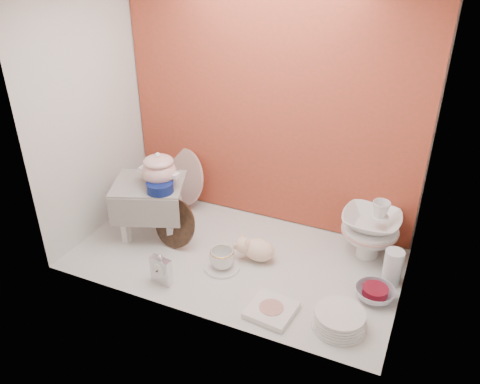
{
  "coord_description": "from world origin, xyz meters",
  "views": [
    {
      "loc": [
        0.94,
        -2.04,
        1.69
      ],
      "look_at": [
        0.02,
        0.02,
        0.42
      ],
      "focal_mm": 36.84,
      "sensor_mm": 36.0,
      "label": 1
    }
  ],
  "objects_px": {
    "mantel_clock": "(161,269)",
    "dinner_plate_stack": "(339,320)",
    "gold_rim_teacup": "(222,259)",
    "soup_tureen": "(159,169)",
    "blue_white_vase": "(151,187)",
    "floral_platter": "(182,177)",
    "crystal_bowl": "(375,294)",
    "step_stool": "(151,208)",
    "porcelain_tower": "(370,228)",
    "plush_pig": "(259,250)"
  },
  "relations": [
    {
      "from": "soup_tureen",
      "to": "blue_white_vase",
      "type": "bearing_deg",
      "value": 133.66
    },
    {
      "from": "step_stool",
      "to": "mantel_clock",
      "type": "bearing_deg",
      "value": -73.02
    },
    {
      "from": "gold_rim_teacup",
      "to": "porcelain_tower",
      "type": "relative_size",
      "value": 0.38
    },
    {
      "from": "soup_tureen",
      "to": "blue_white_vase",
      "type": "height_order",
      "value": "soup_tureen"
    },
    {
      "from": "soup_tureen",
      "to": "crystal_bowl",
      "type": "height_order",
      "value": "soup_tureen"
    },
    {
      "from": "gold_rim_teacup",
      "to": "dinner_plate_stack",
      "type": "bearing_deg",
      "value": -13.94
    },
    {
      "from": "blue_white_vase",
      "to": "soup_tureen",
      "type": "bearing_deg",
      "value": -46.34
    },
    {
      "from": "mantel_clock",
      "to": "gold_rim_teacup",
      "type": "bearing_deg",
      "value": 53.32
    },
    {
      "from": "crystal_bowl",
      "to": "gold_rim_teacup",
      "type": "bearing_deg",
      "value": -173.2
    },
    {
      "from": "step_stool",
      "to": "blue_white_vase",
      "type": "bearing_deg",
      "value": 101.94
    },
    {
      "from": "mantel_clock",
      "to": "dinner_plate_stack",
      "type": "xyz_separation_m",
      "value": [
        0.93,
        0.06,
        -0.04
      ]
    },
    {
      "from": "blue_white_vase",
      "to": "porcelain_tower",
      "type": "distance_m",
      "value": 1.43
    },
    {
      "from": "step_stool",
      "to": "porcelain_tower",
      "type": "distance_m",
      "value": 1.27
    },
    {
      "from": "plush_pig",
      "to": "porcelain_tower",
      "type": "relative_size",
      "value": 0.64
    },
    {
      "from": "blue_white_vase",
      "to": "dinner_plate_stack",
      "type": "distance_m",
      "value": 1.55
    },
    {
      "from": "mantel_clock",
      "to": "plush_pig",
      "type": "xyz_separation_m",
      "value": [
        0.39,
        0.39,
        -0.02
      ]
    },
    {
      "from": "soup_tureen",
      "to": "porcelain_tower",
      "type": "bearing_deg",
      "value": 14.04
    },
    {
      "from": "step_stool",
      "to": "dinner_plate_stack",
      "type": "distance_m",
      "value": 1.28
    },
    {
      "from": "floral_platter",
      "to": "blue_white_vase",
      "type": "distance_m",
      "value": 0.21
    },
    {
      "from": "step_stool",
      "to": "crystal_bowl",
      "type": "relative_size",
      "value": 2.03
    },
    {
      "from": "step_stool",
      "to": "gold_rim_teacup",
      "type": "distance_m",
      "value": 0.57
    },
    {
      "from": "dinner_plate_stack",
      "to": "porcelain_tower",
      "type": "xyz_separation_m",
      "value": [
        0.0,
        0.62,
        0.14
      ]
    },
    {
      "from": "step_stool",
      "to": "gold_rim_teacup",
      "type": "height_order",
      "value": "step_stool"
    },
    {
      "from": "soup_tureen",
      "to": "blue_white_vase",
      "type": "xyz_separation_m",
      "value": [
        -0.26,
        0.27,
        -0.31
      ]
    },
    {
      "from": "plush_pig",
      "to": "dinner_plate_stack",
      "type": "xyz_separation_m",
      "value": [
        0.54,
        -0.33,
        -0.02
      ]
    },
    {
      "from": "step_stool",
      "to": "floral_platter",
      "type": "xyz_separation_m",
      "value": [
        -0.02,
        0.4,
        0.02
      ]
    },
    {
      "from": "porcelain_tower",
      "to": "dinner_plate_stack",
      "type": "bearing_deg",
      "value": -90.4
    },
    {
      "from": "mantel_clock",
      "to": "gold_rim_teacup",
      "type": "xyz_separation_m",
      "value": [
        0.24,
        0.23,
        -0.02
      ]
    },
    {
      "from": "blue_white_vase",
      "to": "gold_rim_teacup",
      "type": "xyz_separation_m",
      "value": [
        0.73,
        -0.43,
        -0.07
      ]
    },
    {
      "from": "step_stool",
      "to": "blue_white_vase",
      "type": "distance_m",
      "value": 0.34
    },
    {
      "from": "soup_tureen",
      "to": "floral_platter",
      "type": "xyz_separation_m",
      "value": [
        -0.09,
        0.39,
        -0.26
      ]
    },
    {
      "from": "plush_pig",
      "to": "porcelain_tower",
      "type": "distance_m",
      "value": 0.63
    },
    {
      "from": "dinner_plate_stack",
      "to": "porcelain_tower",
      "type": "relative_size",
      "value": 0.7
    },
    {
      "from": "soup_tureen",
      "to": "dinner_plate_stack",
      "type": "distance_m",
      "value": 1.27
    },
    {
      "from": "crystal_bowl",
      "to": "mantel_clock",
      "type": "bearing_deg",
      "value": -162.43
    },
    {
      "from": "step_stool",
      "to": "porcelain_tower",
      "type": "bearing_deg",
      "value": -7.7
    },
    {
      "from": "mantel_clock",
      "to": "plush_pig",
      "type": "distance_m",
      "value": 0.55
    },
    {
      "from": "mantel_clock",
      "to": "crystal_bowl",
      "type": "height_order",
      "value": "mantel_clock"
    },
    {
      "from": "mantel_clock",
      "to": "crystal_bowl",
      "type": "bearing_deg",
      "value": 26.27
    },
    {
      "from": "step_stool",
      "to": "dinner_plate_stack",
      "type": "bearing_deg",
      "value": -35.97
    },
    {
      "from": "gold_rim_teacup",
      "to": "dinner_plate_stack",
      "type": "height_order",
      "value": "gold_rim_teacup"
    },
    {
      "from": "floral_platter",
      "to": "mantel_clock",
      "type": "distance_m",
      "value": 0.85
    },
    {
      "from": "step_stool",
      "to": "gold_rim_teacup",
      "type": "xyz_separation_m",
      "value": [
        0.54,
        -0.15,
        -0.1
      ]
    },
    {
      "from": "step_stool",
      "to": "mantel_clock",
      "type": "height_order",
      "value": "step_stool"
    },
    {
      "from": "floral_platter",
      "to": "crystal_bowl",
      "type": "relative_size",
      "value": 1.96
    },
    {
      "from": "plush_pig",
      "to": "soup_tureen",
      "type": "bearing_deg",
      "value": -179.63
    },
    {
      "from": "floral_platter",
      "to": "porcelain_tower",
      "type": "distance_m",
      "value": 1.26
    },
    {
      "from": "plush_pig",
      "to": "crystal_bowl",
      "type": "relative_size",
      "value": 1.18
    },
    {
      "from": "soup_tureen",
      "to": "blue_white_vase",
      "type": "distance_m",
      "value": 0.49
    },
    {
      "from": "floral_platter",
      "to": "dinner_plate_stack",
      "type": "xyz_separation_m",
      "value": [
        1.25,
        -0.72,
        -0.14
      ]
    }
  ]
}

